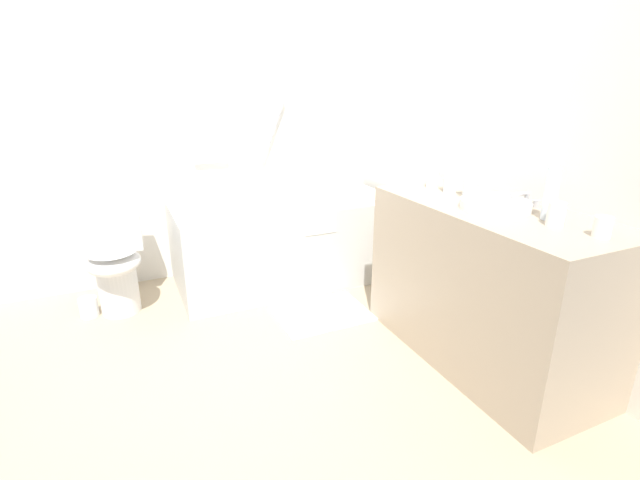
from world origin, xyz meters
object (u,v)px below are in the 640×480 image
bathtub (285,237)px  water_bottle_0 (451,177)px  drinking_glass_0 (556,214)px  water_bottle_1 (551,193)px  drinking_glass_2 (432,179)px  bath_mat (322,313)px  water_bottle_2 (471,180)px  drinking_glass_1 (603,227)px  sink_basin (495,205)px  toilet (115,259)px  toilet_paper_roll (89,307)px  sink_faucet (525,199)px

bathtub → water_bottle_0: 1.35m
water_bottle_0 → drinking_glass_0: size_ratio=1.81×
water_bottle_0 → water_bottle_1: 0.59m
drinking_glass_2 → bath_mat: 1.08m
water_bottle_2 → drinking_glass_1: bearing=-87.2°
drinking_glass_0 → bathtub: bearing=108.7°
water_bottle_0 → water_bottle_2: (0.01, -0.14, 0.01)m
bath_mat → sink_basin: bearing=-54.7°
toilet → water_bottle_2: (1.75, -1.18, 0.58)m
water_bottle_2 → toilet_paper_roll: 2.41m
toilet → water_bottle_0: bearing=63.0°
sink_faucet → bath_mat: 1.38m
bathtub → water_bottle_1: 1.87m
sink_basin → sink_faucet: 0.19m
water_bottle_2 → bath_mat: bearing=136.2°
sink_basin → bath_mat: (-0.55, 0.78, -0.85)m
bathtub → bath_mat: bathtub is taller
toilet → sink_basin: sink_basin is taller
water_bottle_2 → toilet_paper_roll: water_bottle_2 is taller
bathtub → drinking_glass_2: size_ratio=16.34×
water_bottle_0 → water_bottle_2: size_ratio=0.88×
water_bottle_1 → bath_mat: (-0.64, 1.01, -0.94)m
water_bottle_0 → bath_mat: water_bottle_0 is taller
sink_basin → bathtub: bearing=111.4°
water_bottle_1 → bath_mat: water_bottle_1 is taller
toilet_paper_roll → toilet: bearing=9.2°
water_bottle_0 → bath_mat: size_ratio=0.32×
bathtub → sink_basin: size_ratio=4.78×
bath_mat → sink_faucet: bearing=-46.5°
bathtub → sink_faucet: bathtub is taller
drinking_glass_2 → toilet: bearing=152.4°
sink_basin → water_bottle_1: (0.08, -0.23, 0.10)m
bath_mat → drinking_glass_0: bearing=-62.0°
drinking_glass_2 → bath_mat: drinking_glass_2 is taller
sink_faucet → water_bottle_2: (-0.15, 0.22, 0.07)m
toilet → sink_faucet: (1.90, -1.40, 0.51)m
drinking_glass_1 → bath_mat: (-0.62, 1.27, -0.87)m
sink_basin → toilet_paper_roll: (-1.90, 1.37, -0.79)m
bathtub → water_bottle_2: bearing=-63.8°
drinking_glass_2 → drinking_glass_0: bearing=-89.0°
sink_faucet → water_bottle_1: size_ratio=0.60×
sink_basin → toilet_paper_roll: bearing=144.2°
sink_basin → bath_mat: 1.28m
water_bottle_1 → water_bottle_2: 0.45m
sink_faucet → bath_mat: sink_faucet is taller
sink_faucet → water_bottle_0: (-0.16, 0.36, 0.05)m
toilet → water_bottle_1: bearing=51.7°
sink_basin → drinking_glass_2: drinking_glass_2 is taller
sink_basin → bath_mat: size_ratio=0.57×
sink_basin → drinking_glass_0: bearing=-84.9°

